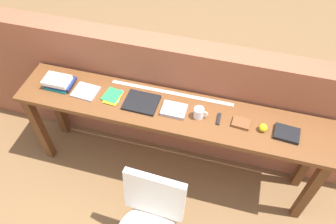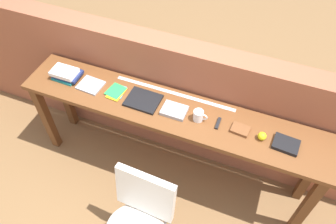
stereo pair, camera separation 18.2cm
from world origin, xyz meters
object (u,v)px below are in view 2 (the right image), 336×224
Objects in this scene: magazine_cycling at (91,85)px; mug at (199,116)px; sports_ball_small at (262,136)px; book_repair_rightmost at (286,144)px; chair_white_moulded at (139,218)px; multitool_folded at (218,123)px; pamphlet_pile_colourful at (117,92)px; book_open_centre at (143,100)px; book_stack_leftmost at (66,74)px; leather_journal_brown at (240,129)px.

magazine_cycling is 0.94m from mug.
sports_ball_small reaches higher than book_repair_rightmost.
mug reaches higher than chair_white_moulded.
pamphlet_pile_colourful is at bearing 179.10° from multitool_folded.
sports_ball_small reaches higher than book_open_centre.
chair_white_moulded is 1.33m from book_stack_leftmost.
book_stack_leftmost is 0.72m from book_open_centre.
book_repair_rightmost is (1.59, -0.01, 0.01)m from magazine_cycling.
leather_journal_brown is (1.26, 0.00, 0.00)m from magazine_cycling.
chair_white_moulded is 4.58× the size of magazine_cycling.
multitool_folded is at bearing -0.90° from pamphlet_pile_colourful.
multitool_folded is (0.15, 0.01, -0.04)m from mug.
magazine_cycling is 1.42m from sports_ball_small.
magazine_cycling is 1.59m from book_repair_rightmost.
book_open_centre is (0.72, -0.01, -0.03)m from book_stack_leftmost.
multitool_folded is at bearing -177.10° from book_repair_rightmost.
book_stack_leftmost reaches higher than multitool_folded.
leather_journal_brown is at bearing 0.37° from multitool_folded.
book_stack_leftmost is 0.24m from magazine_cycling.
mug reaches higher than magazine_cycling.
book_open_centre is (0.24, -0.01, 0.00)m from pamphlet_pile_colourful.
book_repair_rightmost is (0.83, 0.74, 0.37)m from chair_white_moulded.
book_stack_leftmost is 2.11× the size of multitool_folded.
mug reaches higher than leather_journal_brown.
mug reaches higher than book_open_centre.
pamphlet_pile_colourful is 1.03m from leather_journal_brown.
sports_ball_small is at bearing -2.73° from multitool_folded.
chair_white_moulded is at bearing -131.47° from sports_ball_small.
book_stack_leftmost is at bearing 142.46° from chair_white_moulded.
mug is at bearing -0.96° from book_open_centre.
leather_journal_brown reaches higher than magazine_cycling.
chair_white_moulded is 3.83× the size of book_stack_leftmost.
book_open_centre is at bearing -176.57° from book_repair_rightmost.
chair_white_moulded is 1.17m from book_repair_rightmost.
book_repair_rightmost is at bearing 3.31° from magazine_cycling.
book_stack_leftmost is 1.83m from book_repair_rightmost.
book_stack_leftmost is at bearing -176.61° from book_repair_rightmost.
multitool_folded is at bearing -174.87° from leather_journal_brown.
mug is at bearing -175.41° from multitool_folded.
chair_white_moulded is 14.30× the size of sports_ball_small.
book_open_centre is 2.02× the size of leather_journal_brown.
magazine_cycling is at bearing 179.33° from sports_ball_small.
pamphlet_pile_colourful is at bearing 6.83° from magazine_cycling.
sports_ball_small is (0.16, -0.02, 0.02)m from leather_journal_brown.
mug is 0.65m from book_repair_rightmost.
sports_ball_small reaches higher than magazine_cycling.
chair_white_moulded is at bearing -103.33° from mug.
mug is (0.18, 0.74, 0.40)m from chair_white_moulded.
book_stack_leftmost reaches higher than magazine_cycling.
book_stack_leftmost is 3.73× the size of sports_ball_small.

